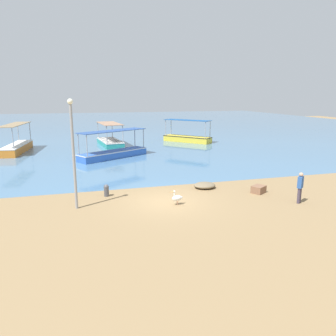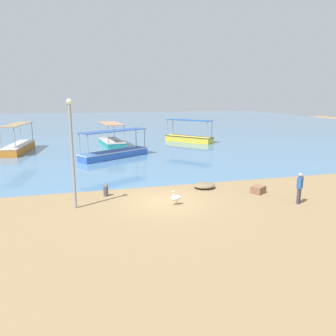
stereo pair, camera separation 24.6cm
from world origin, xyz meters
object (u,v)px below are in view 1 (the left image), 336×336
(fishing_boat_outer, at_px, (17,147))
(mooring_bollard, at_px, (106,190))
(fishing_boat_far_right, at_px, (110,141))
(pelican, at_px, (177,198))
(lamp_post, at_px, (73,148))
(cargo_crate, at_px, (259,189))
(fishing_boat_far_left, at_px, (113,152))
(fisherman_standing, at_px, (300,187))
(fishing_boat_center, at_px, (187,138))
(net_pile, at_px, (205,185))

(fishing_boat_outer, relative_size, mooring_bollard, 9.92)
(fishing_boat_far_right, xyz_separation_m, pelican, (1.28, -22.07, -0.12))
(lamp_post, distance_m, cargo_crate, 10.84)
(fishing_boat_far_left, height_order, fisherman_standing, fishing_boat_far_left)
(fishing_boat_far_left, relative_size, cargo_crate, 8.51)
(cargo_crate, bearing_deg, pelican, -172.10)
(cargo_crate, bearing_deg, fishing_boat_center, 82.40)
(pelican, xyz_separation_m, lamp_post, (-5.13, 0.84, 2.75))
(pelican, xyz_separation_m, fisherman_standing, (6.43, -1.50, 0.53))
(fishing_boat_center, distance_m, pelican, 23.71)
(fishing_boat_outer, height_order, cargo_crate, fishing_boat_outer)
(lamp_post, relative_size, fisherman_standing, 3.28)
(fishing_boat_center, xyz_separation_m, fisherman_standing, (-1.75, -23.76, 0.37))
(pelican, bearing_deg, fishing_boat_far_left, 97.10)
(fishing_boat_far_left, xyz_separation_m, fishing_boat_center, (9.95, 8.06, 0.03))
(lamp_post, relative_size, mooring_bollard, 7.92)
(fishing_boat_far_left, xyz_separation_m, pelican, (1.77, -14.20, -0.14))
(fishing_boat_far_left, xyz_separation_m, lamp_post, (-3.37, -13.36, 2.61))
(fishing_boat_far_left, bearing_deg, mooring_bollard, -98.28)
(fisherman_standing, bearing_deg, fishing_boat_outer, 128.92)
(fishing_boat_far_left, relative_size, pelican, 8.38)
(fishing_boat_center, height_order, net_pile, fishing_boat_center)
(pelican, height_order, mooring_bollard, pelican)
(fishing_boat_outer, xyz_separation_m, lamp_post, (5.72, -19.07, 2.55))
(fisherman_standing, bearing_deg, fishing_boat_far_left, 117.57)
(fishing_boat_far_right, xyz_separation_m, cargo_crate, (6.59, -21.34, -0.28))
(net_pile, bearing_deg, fishing_boat_far_right, 101.27)
(pelican, height_order, net_pile, pelican)
(pelican, relative_size, net_pile, 0.59)
(fishing_boat_far_right, bearing_deg, lamp_post, -100.28)
(fishing_boat_far_right, relative_size, net_pile, 4.41)
(pelican, xyz_separation_m, net_pile, (2.61, 2.56, -0.20))
(net_pile, distance_m, cargo_crate, 3.26)
(fishing_boat_far_right, height_order, net_pile, fishing_boat_far_right)
(fisherman_standing, xyz_separation_m, net_pile, (-3.82, 4.07, -0.73))
(fisherman_standing, bearing_deg, lamp_post, 168.56)
(fishing_boat_outer, bearing_deg, fishing_boat_far_left, -32.12)
(pelican, bearing_deg, fishing_boat_far_right, 93.32)
(fishing_boat_far_left, distance_m, net_pile, 12.44)
(fishing_boat_center, xyz_separation_m, net_pile, (-5.58, -19.69, -0.36))
(fishing_boat_outer, bearing_deg, fishing_boat_center, 7.03)
(fishing_boat_far_left, distance_m, fishing_boat_far_right, 7.89)
(cargo_crate, bearing_deg, fishing_boat_outer, 130.15)
(fishing_boat_far_right, bearing_deg, mooring_bollard, -96.38)
(net_pile, bearing_deg, mooring_bollard, -179.48)
(fishing_boat_outer, xyz_separation_m, pelican, (10.86, -19.91, -0.20))
(lamp_post, bearing_deg, fisherman_standing, -11.44)
(fishing_boat_outer, distance_m, cargo_crate, 25.08)
(mooring_bollard, bearing_deg, fisherman_standing, -22.05)
(fishing_boat_outer, bearing_deg, fishing_boat_far_right, 12.74)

